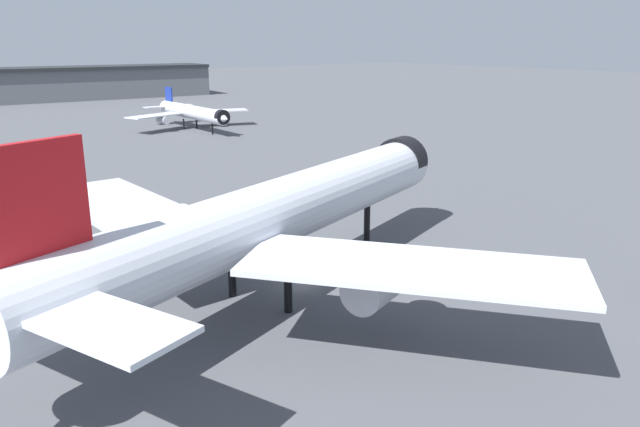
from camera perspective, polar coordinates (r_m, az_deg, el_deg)
name	(u,v)px	position (r m, az deg, el deg)	size (l,w,h in m)	color
ground	(301,284)	(64.97, -1.81, -6.58)	(900.00, 900.00, 0.00)	#4C4F54
airliner_near_gate	(274,215)	(59.85, -4.30, -0.18)	(64.84, 57.76, 18.85)	silver
airliner_far_taxiway	(192,112)	(179.26, -11.76, 9.14)	(37.19, 40.58, 11.01)	silver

